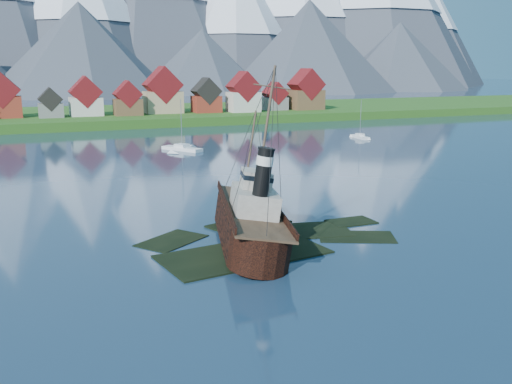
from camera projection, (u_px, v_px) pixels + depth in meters
name	position (u px, v px, depth m)	size (l,w,h in m)	color
ground	(262.00, 246.00, 65.08)	(1400.00, 1400.00, 0.00)	#193047
shoal	(268.00, 242.00, 67.76)	(31.71, 21.24, 1.14)	black
shore_bank	(88.00, 120.00, 218.36)	(600.00, 80.00, 3.20)	#264E16
seawall	(101.00, 130.00, 184.09)	(600.00, 2.50, 2.00)	#3F3D38
tugboat_wreck	(242.00, 218.00, 66.87)	(6.31, 27.17, 21.53)	black
sailboat_d	(360.00, 137.00, 162.95)	(2.88, 8.54, 11.43)	white
sailboat_e	(182.00, 149.00, 139.41)	(8.30, 11.04, 13.04)	white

